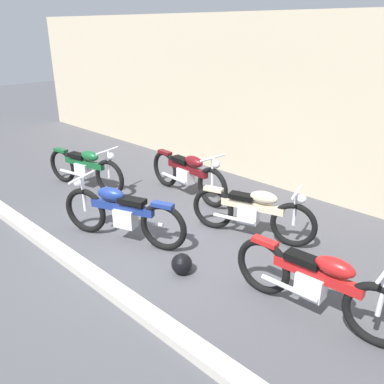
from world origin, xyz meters
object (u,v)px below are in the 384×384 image
at_px(helmet, 182,264).
at_px(motorcycle_blue, 122,213).
at_px(motorcycle_cream, 253,212).
at_px(motorcycle_red, 317,283).
at_px(motorcycle_green, 85,168).
at_px(motorcycle_maroon, 188,174).

xyz_separation_m(helmet, motorcycle_blue, (-1.35, 0.00, 0.33)).
height_order(motorcycle_cream, motorcycle_red, motorcycle_red).
relative_size(motorcycle_green, motorcycle_red, 0.97).
relative_size(motorcycle_green, motorcycle_maroon, 0.95).
relative_size(motorcycle_green, motorcycle_cream, 1.04).
bearing_deg(motorcycle_green, motorcycle_red, -15.27).
xyz_separation_m(motorcycle_green, motorcycle_cream, (3.78, 0.70, -0.01)).
relative_size(motorcycle_cream, motorcycle_blue, 0.96).
relative_size(motorcycle_red, motorcycle_blue, 1.03).
relative_size(motorcycle_cream, motorcycle_red, 0.93).
xyz_separation_m(motorcycle_blue, motorcycle_maroon, (-0.53, 2.03, -0.00)).
relative_size(helmet, motorcycle_blue, 0.14).
height_order(motorcycle_green, motorcycle_maroon, motorcycle_maroon).
bearing_deg(motorcycle_maroon, motorcycle_blue, -70.82).
height_order(motorcycle_cream, motorcycle_blue, motorcycle_blue).
distance_m(helmet, motorcycle_maroon, 2.79).
bearing_deg(helmet, motorcycle_cream, 87.42).
height_order(helmet, motorcycle_green, motorcycle_green).
bearing_deg(motorcycle_cream, motorcycle_blue, -149.93).
bearing_deg(motorcycle_red, motorcycle_cream, 144.94).
bearing_deg(helmet, motorcycle_blue, 179.79).
xyz_separation_m(helmet, motorcycle_cream, (0.07, 1.53, 0.30)).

